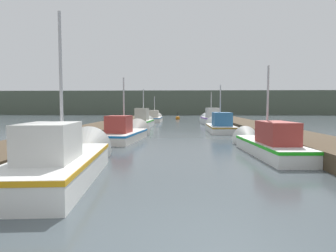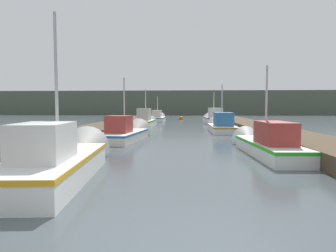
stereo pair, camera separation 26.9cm
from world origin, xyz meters
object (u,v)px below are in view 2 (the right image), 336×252
Objects in this scene: fishing_boat_6 at (158,118)px; mooring_piling_0 at (111,127)px; fishing_boat_4 at (146,121)px; channel_buoy at (181,118)px; fishing_boat_5 at (213,119)px; fishing_boat_1 at (264,143)px; fishing_boat_2 at (127,133)px; mooring_piling_1 at (217,116)px; fishing_boat_0 at (63,158)px; fishing_boat_3 at (221,126)px.

fishing_boat_6 reaches higher than mooring_piling_0.
channel_buoy is (2.84, 14.88, -0.36)m from fishing_boat_4.
mooring_piling_0 reaches higher than channel_buoy.
fishing_boat_5 is 5.41× the size of mooring_piling_0.
fishing_boat_1 is 7.93m from fishing_boat_2.
fishing_boat_6 is 7.50m from mooring_piling_1.
fishing_boat_6 reaches higher than channel_buoy.
fishing_boat_2 is at bearing 139.43° from fishing_boat_1.
fishing_boat_0 is at bearing -109.57° from fishing_boat_5.
fishing_boat_2 is at bearing 84.32° from fishing_boat_0.
fishing_boat_2 is 19.54m from fishing_boat_6.
fishing_boat_3 is at bearing 26.04° from mooring_piling_0.
fishing_boat_5 is (6.09, 22.76, 0.08)m from fishing_boat_0.
fishing_boat_4 is (-0.24, 9.57, 0.17)m from fishing_boat_2.
mooring_piling_0 is at bearing -154.52° from fishing_boat_3.
fishing_boat_1 is 1.04× the size of fishing_boat_2.
fishing_boat_6 reaches higher than mooring_piling_1.
fishing_boat_0 is at bearing -82.78° from mooring_piling_0.
fishing_boat_5 reaches higher than mooring_piling_1.
channel_buoy is at bearing 93.91° from fishing_boat_1.
fishing_boat_0 is 7.42m from fishing_boat_1.
fishing_boat_1 is (6.35, 3.84, -0.02)m from fishing_boat_0.
fishing_boat_3 reaches higher than channel_buoy.
channel_buoy is (-3.23, 18.99, -0.24)m from fishing_boat_3.
fishing_boat_2 reaches higher than fishing_boat_4.
fishing_boat_0 is at bearing -103.44° from mooring_piling_1.
fishing_boat_0 reaches higher than fishing_boat_2.
fishing_boat_5 reaches higher than mooring_piling_0.
fishing_boat_1 is 1.08× the size of fishing_boat_5.
fishing_boat_2 is at bearing -89.97° from fishing_boat_6.
mooring_piling_0 is 0.83× the size of mooring_piling_1.
fishing_boat_6 is 5.89× the size of mooring_piling_0.
fishing_boat_6 is (-5.94, 14.07, -0.03)m from fishing_boat_3.
mooring_piling_1 is (7.39, 11.84, 0.10)m from fishing_boat_4.
mooring_piling_0 is (-1.34, 10.59, 0.08)m from fishing_boat_0.
fishing_boat_4 is at bearing -91.04° from fishing_boat_6.
channel_buoy is at bearing 99.09° from fishing_boat_3.
channel_buoy is at bearing 79.98° from mooring_piling_0.
mooring_piling_1 is at bearing 77.22° from fishing_boat_2.
fishing_boat_2 is at bearing -96.07° from channel_buoy.
fishing_boat_0 is 10.68m from mooring_piling_0.
fishing_boat_2 is 9.58m from fishing_boat_4.
fishing_boat_5 is at bearing 58.58° from mooring_piling_0.
fishing_boat_3 is 1.02× the size of fishing_boat_5.
channel_buoy is (2.71, 4.92, -0.21)m from fishing_boat_6.
mooring_piling_0 is at bearing -95.60° from fishing_boat_4.
fishing_boat_4 is at bearing -100.80° from channel_buoy.
fishing_boat_0 reaches higher than mooring_piling_0.
fishing_boat_1 reaches higher than fishing_boat_6.
fishing_boat_6 is at bearing -165.51° from mooring_piling_1.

